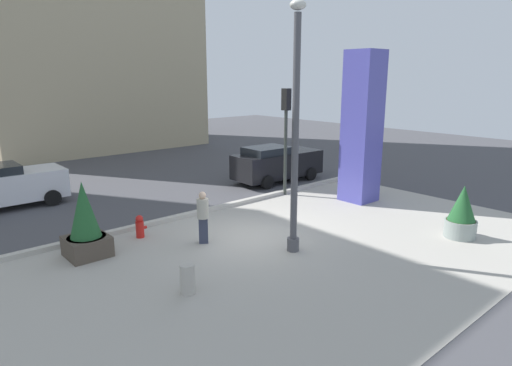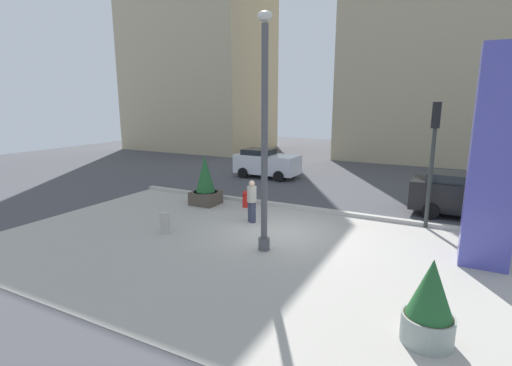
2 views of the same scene
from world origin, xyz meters
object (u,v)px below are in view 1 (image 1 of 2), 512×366
Objects in this scene: art_pillar_blue at (362,128)px; pedestrian_crossing at (203,215)px; potted_plant_curbside at (85,224)px; concrete_bollard at (188,279)px; fire_hydrant at (140,227)px; car_curb_east at (11,185)px; lamp_post at (295,136)px; potted_plant_near_left at (462,214)px; car_curb_west at (277,163)px; traffic_light_far_side at (286,124)px.

art_pillar_blue reaches higher than pedestrian_crossing.
potted_plant_curbside is 2.96× the size of concrete_bollard.
concrete_bollard is (-0.92, -4.22, 0.01)m from fire_hydrant.
lamp_post is at bearing -64.45° from car_curb_east.
fire_hydrant is 1.00× the size of concrete_bollard.
potted_plant_curbside is 6.95m from car_curb_east.
potted_plant_curbside is at bearing 142.47° from lamp_post.
lamp_post reaches higher than concrete_bollard.
concrete_bollard is at bearing -102.29° from fire_hydrant.
car_curb_east is (-11.07, 8.53, -2.14)m from art_pillar_blue.
lamp_post reaches higher than art_pillar_blue.
lamp_post is at bearing 150.52° from potted_plant_near_left.
car_curb_east is at bearing 112.35° from pedestrian_crossing.
potted_plant_near_left is 2.29× the size of fire_hydrant.
car_curb_west is at bearing -19.38° from car_curb_east.
potted_plant_curbside is 11.53m from potted_plant_near_left.
art_pillar_blue is 8.08× the size of concrete_bollard.
potted_plant_curbside is 0.48× the size of car_curb_west.
traffic_light_far_side reaches higher than pedestrian_crossing.
traffic_light_far_side reaches higher than potted_plant_near_left.
car_curb_west is (0.95, 9.50, 0.11)m from potted_plant_near_left.
art_pillar_blue is 1.58× the size of car_curb_east.
art_pillar_blue is 11.06m from potted_plant_curbside.
concrete_bollard is at bearing -144.11° from car_curb_west.
fire_hydrant is at bearing 138.88° from potted_plant_near_left.
car_curb_east reaches higher than pedestrian_crossing.
car_curb_west is at bearing 54.39° from traffic_light_far_side.
car_curb_east is 8.99m from pedestrian_crossing.
potted_plant_near_left is at bearing -29.48° from lamp_post.
lamp_post is at bearing -130.70° from car_curb_west.
art_pillar_blue is at bearing -37.62° from car_curb_east.
potted_plant_near_left reaches higher than concrete_bollard.
car_curb_east is at bearing 142.38° from art_pillar_blue.
pedestrian_crossing is at bearing -54.47° from fire_hydrant.
lamp_post reaches higher than pedestrian_crossing.
concrete_bollard is 0.16× the size of car_curb_west.
potted_plant_near_left is at bearing -95.73° from car_curb_west.
potted_plant_near_left is at bearing -86.10° from traffic_light_far_side.
art_pillar_blue is 8.08× the size of fire_hydrant.
lamp_post is 6.17m from potted_plant_near_left.
art_pillar_blue is 1.33× the size of traffic_light_far_side.
lamp_post is 3.76m from pedestrian_crossing.
concrete_bollard is 11.89m from car_curb_west.
lamp_post reaches higher than car_curb_east.
potted_plant_curbside is at bearing 171.58° from art_pillar_blue.
art_pillar_blue is 3.66× the size of pedestrian_crossing.
concrete_bollard is (-8.67, 2.54, -0.42)m from potted_plant_near_left.
potted_plant_curbside is 4.00m from concrete_bollard.
car_curb_west reaches higher than potted_plant_near_left.
car_curb_east is at bearing 115.55° from lamp_post.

